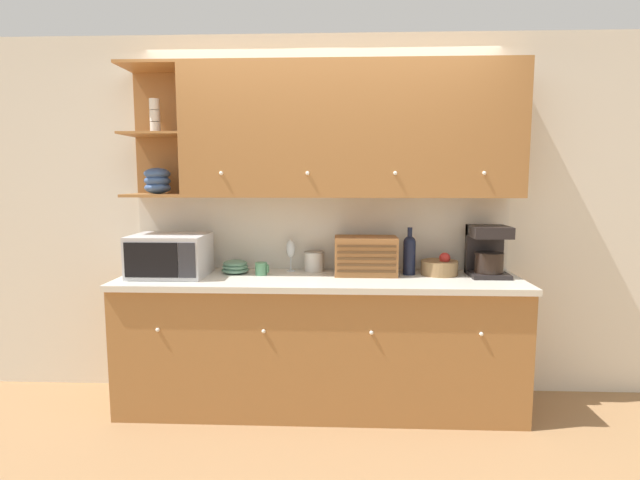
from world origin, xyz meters
TOP-DOWN VIEW (x-y plane):
  - ground_plane at (0.00, 0.00)m, footprint 24.00×24.00m
  - wall_back at (0.00, 0.03)m, footprint 5.11×0.06m
  - counter_unit at (0.00, -0.31)m, footprint 2.73×0.65m
  - backsplash_panel at (0.00, -0.01)m, footprint 2.71×0.01m
  - upper_cabinets at (0.17, -0.17)m, footprint 2.71×0.37m
  - microwave at (-1.03, -0.30)m, footprint 0.50×0.42m
  - bowl_stack_on_counter at (-0.60, -0.19)m, footprint 0.19×0.19m
  - mug at (-0.41, -0.25)m, footprint 0.09×0.08m
  - wine_glass at (-0.22, -0.10)m, footprint 0.06×0.06m
  - storage_canister at (-0.05, -0.09)m, footprint 0.15×0.15m
  - bread_box at (0.32, -0.21)m, footprint 0.43×0.25m
  - wine_bottle at (0.62, -0.19)m, footprint 0.09×0.09m
  - fruit_basket at (0.83, -0.19)m, footprint 0.26×0.26m
  - coffee_maker at (1.15, -0.21)m, footprint 0.26×0.27m

SIDE VIEW (x-z plane):
  - ground_plane at x=0.00m, z-range 0.00..0.00m
  - counter_unit at x=0.00m, z-range 0.00..0.92m
  - mug at x=-0.41m, z-range 0.92..1.01m
  - bowl_stack_on_counter at x=-0.60m, z-range 0.92..1.01m
  - fruit_basket at x=0.83m, z-range 0.89..1.05m
  - storage_canister at x=-0.05m, z-range 0.92..1.06m
  - bread_box at x=0.32m, z-range 0.92..1.19m
  - microwave at x=-1.03m, z-range 0.92..1.21m
  - wine_bottle at x=0.62m, z-range 0.90..1.24m
  - wine_glass at x=-0.22m, z-range 0.96..1.19m
  - coffee_maker at x=1.15m, z-range 0.92..1.27m
  - backsplash_panel at x=0.00m, z-range 0.92..1.46m
  - wall_back at x=0.00m, z-range 0.00..2.60m
  - upper_cabinets at x=0.17m, z-range 1.46..2.35m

